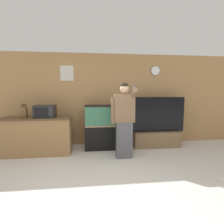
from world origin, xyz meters
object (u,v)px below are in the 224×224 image
(counter_island, at_px, (38,136))
(microwave, at_px, (45,111))
(knife_block, at_px, (24,112))
(tv_on_stand, at_px, (157,132))
(person_standing, at_px, (124,119))
(aquarium_on_stand, at_px, (102,127))

(counter_island, distance_m, microwave, 0.63)
(counter_island, height_order, microwave, microwave)
(knife_block, bearing_deg, tv_on_stand, 3.05)
(counter_island, xyz_separation_m, microwave, (0.19, 0.00, 0.60))
(microwave, distance_m, person_standing, 1.94)
(knife_block, distance_m, aquarium_on_stand, 1.95)
(counter_island, relative_size, knife_block, 4.84)
(microwave, bearing_deg, knife_block, 178.47)
(microwave, xyz_separation_m, person_standing, (1.86, -0.50, -0.16))
(microwave, bearing_deg, tv_on_stand, 3.83)
(tv_on_stand, height_order, person_standing, person_standing)
(microwave, distance_m, knife_block, 0.50)
(knife_block, bearing_deg, counter_island, -3.00)
(knife_block, relative_size, aquarium_on_stand, 0.29)
(microwave, bearing_deg, person_standing, -14.98)
(counter_island, height_order, aquarium_on_stand, aquarium_on_stand)
(knife_block, distance_m, person_standing, 2.42)
(aquarium_on_stand, bearing_deg, microwave, -171.27)
(counter_island, xyz_separation_m, person_standing, (2.06, -0.50, 0.45))
(aquarium_on_stand, relative_size, person_standing, 0.68)
(knife_block, xyz_separation_m, person_standing, (2.36, -0.51, -0.14))
(microwave, relative_size, person_standing, 0.28)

